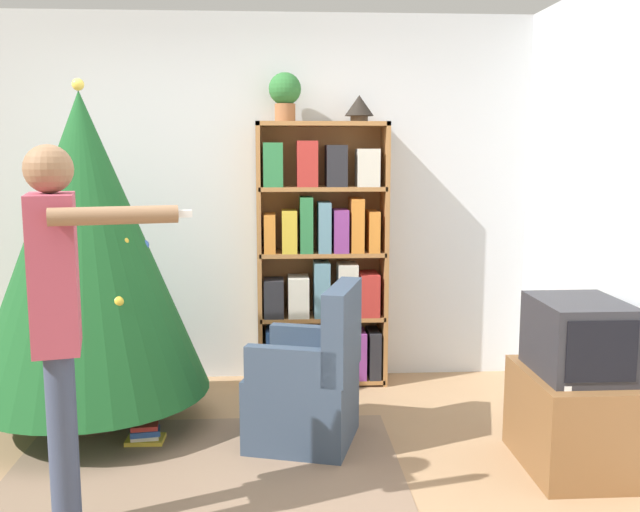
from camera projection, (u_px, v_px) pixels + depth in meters
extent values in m
plane|color=#9E7A56|center=(210.00, 501.00, 3.39)|extent=(14.00, 14.00, 0.00)
cube|color=silver|center=(231.00, 200.00, 5.12)|extent=(8.00, 0.10, 2.60)
cube|color=#7F6651|center=(203.00, 483.00, 3.57)|extent=(2.05, 1.73, 0.01)
cube|color=#A8703D|center=(260.00, 256.00, 4.97)|extent=(0.03, 0.29, 1.85)
cube|color=#A8703D|center=(384.00, 255.00, 5.03)|extent=(0.03, 0.29, 1.85)
cube|color=#A8703D|center=(322.00, 124.00, 4.87)|extent=(0.91, 0.29, 0.03)
cube|color=#A8703D|center=(321.00, 252.00, 5.14)|extent=(0.91, 0.01, 1.85)
cube|color=#A8703D|center=(322.00, 378.00, 5.13)|extent=(0.88, 0.29, 0.03)
cube|color=#284C93|center=(271.00, 353.00, 5.07)|extent=(0.07, 0.26, 0.36)
cube|color=#2D7A42|center=(285.00, 356.00, 5.08)|extent=(0.09, 0.26, 0.31)
cube|color=#2D7A42|center=(300.00, 355.00, 5.08)|extent=(0.07, 0.25, 0.32)
cube|color=#843889|center=(315.00, 355.00, 5.07)|extent=(0.08, 0.22, 0.33)
cube|color=#232328|center=(329.00, 355.00, 5.10)|extent=(0.07, 0.27, 0.31)
cube|color=#2D7A42|center=(345.00, 358.00, 5.09)|extent=(0.09, 0.23, 0.28)
cube|color=#843889|center=(358.00, 353.00, 5.10)|extent=(0.09, 0.25, 0.34)
cube|color=#232328|center=(373.00, 353.00, 5.12)|extent=(0.08, 0.28, 0.33)
cube|color=#A8703D|center=(322.00, 316.00, 5.07)|extent=(0.88, 0.29, 0.03)
cube|color=#232328|center=(274.00, 298.00, 4.98)|extent=(0.14, 0.21, 0.27)
cube|color=beige|center=(298.00, 296.00, 5.01)|extent=(0.14, 0.24, 0.28)
cube|color=#5B899E|center=(322.00, 289.00, 5.00)|extent=(0.11, 0.22, 0.38)
cube|color=beige|center=(347.00, 289.00, 5.01)|extent=(0.14, 0.22, 0.37)
cube|color=#B22D28|center=(368.00, 293.00, 5.05)|extent=(0.13, 0.27, 0.30)
cube|color=#A8703D|center=(322.00, 253.00, 5.00)|extent=(0.88, 0.29, 0.03)
cube|color=orange|center=(270.00, 233.00, 4.93)|extent=(0.08, 0.24, 0.27)
cube|color=gold|center=(289.00, 231.00, 4.94)|extent=(0.10, 0.25, 0.29)
cube|color=#2D7A42|center=(306.00, 224.00, 4.93)|extent=(0.09, 0.22, 0.38)
cube|color=#5B899E|center=(324.00, 227.00, 4.94)|extent=(0.09, 0.23, 0.35)
cube|color=#843889|center=(340.00, 230.00, 4.96)|extent=(0.10, 0.24, 0.30)
cube|color=orange|center=(356.00, 225.00, 4.97)|extent=(0.09, 0.27, 0.37)
cube|color=orange|center=(372.00, 231.00, 4.99)|extent=(0.08, 0.27, 0.28)
cube|color=#A8703D|center=(322.00, 188.00, 4.93)|extent=(0.88, 0.29, 0.03)
cube|color=#2D7A42|center=(273.00, 165.00, 4.85)|extent=(0.13, 0.21, 0.30)
cube|color=#B22D28|center=(307.00, 164.00, 4.88)|extent=(0.14, 0.25, 0.31)
cube|color=#232328|center=(336.00, 166.00, 4.90)|extent=(0.14, 0.25, 0.28)
cube|color=beige|center=(367.00, 168.00, 4.89)|extent=(0.15, 0.21, 0.26)
cube|color=brown|center=(573.00, 420.00, 3.73)|extent=(0.52, 0.70, 0.51)
cube|color=#28282D|center=(578.00, 337.00, 3.67)|extent=(0.43, 0.54, 0.39)
cube|color=black|center=(602.00, 352.00, 3.40)|extent=(0.35, 0.01, 0.30)
cube|color=white|center=(563.00, 385.00, 3.47)|extent=(0.04, 0.12, 0.02)
cylinder|color=#4C3323|center=(94.00, 417.00, 4.32)|extent=(0.36, 0.36, 0.10)
cylinder|color=brown|center=(93.00, 400.00, 4.31)|extent=(0.08, 0.08, 0.12)
cone|color=#195123|center=(86.00, 245.00, 4.17)|extent=(1.40, 1.40, 1.77)
sphere|color=#B74C93|center=(57.00, 233.00, 3.87)|extent=(0.07, 0.07, 0.07)
sphere|color=#B74C93|center=(122.00, 252.00, 4.53)|extent=(0.05, 0.05, 0.05)
sphere|color=#335BB2|center=(144.00, 245.00, 4.21)|extent=(0.06, 0.06, 0.06)
sphere|color=gold|center=(125.00, 241.00, 4.01)|extent=(0.04, 0.04, 0.04)
sphere|color=#B74C93|center=(52.00, 242.00, 4.36)|extent=(0.06, 0.06, 0.06)
sphere|color=silver|center=(46.00, 203.00, 4.17)|extent=(0.05, 0.05, 0.05)
sphere|color=silver|center=(30.00, 276.00, 3.87)|extent=(0.04, 0.04, 0.04)
sphere|color=gold|center=(118.00, 302.00, 3.87)|extent=(0.07, 0.07, 0.07)
sphere|color=#E5CC4C|center=(78.00, 85.00, 4.03)|extent=(0.07, 0.07, 0.07)
cube|color=#334256|center=(302.00, 406.00, 4.06)|extent=(0.69, 0.69, 0.42)
cube|color=#334256|center=(342.00, 330.00, 3.94)|extent=(0.27, 0.57, 0.50)
cube|color=#334256|center=(312.00, 342.00, 4.25)|extent=(0.51, 0.22, 0.20)
cube|color=#334256|center=(291.00, 366.00, 3.78)|extent=(0.51, 0.22, 0.20)
cylinder|color=#38425B|center=(65.00, 439.00, 3.07)|extent=(0.11, 0.11, 0.85)
cylinder|color=#38425B|center=(63.00, 456.00, 2.90)|extent=(0.11, 0.11, 0.85)
cube|color=#AD4256|center=(54.00, 272.00, 2.88)|extent=(0.25, 0.35, 0.64)
cylinder|color=#8C6647|center=(57.00, 272.00, 3.07)|extent=(0.07, 0.07, 0.51)
cylinder|color=#8C6647|center=(114.00, 215.00, 2.72)|extent=(0.48, 0.18, 0.07)
cube|color=white|center=(178.00, 214.00, 2.79)|extent=(0.12, 0.06, 0.03)
sphere|color=#8C6647|center=(48.00, 169.00, 2.81)|extent=(0.19, 0.19, 0.19)
cylinder|color=#935B38|center=(285.00, 113.00, 4.84)|extent=(0.14, 0.14, 0.12)
sphere|color=#2D7033|center=(285.00, 89.00, 4.82)|extent=(0.22, 0.22, 0.22)
cylinder|color=#473828|center=(359.00, 119.00, 4.88)|extent=(0.12, 0.12, 0.04)
cone|color=black|center=(359.00, 105.00, 4.86)|extent=(0.20, 0.20, 0.14)
cube|color=gold|center=(146.00, 440.00, 4.07)|extent=(0.22, 0.16, 0.03)
cube|color=beige|center=(145.00, 436.00, 4.07)|extent=(0.17, 0.14, 0.02)
cube|color=#284C93|center=(145.00, 432.00, 4.06)|extent=(0.18, 0.13, 0.03)
cube|color=#B22D28|center=(145.00, 426.00, 4.07)|extent=(0.16, 0.12, 0.03)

